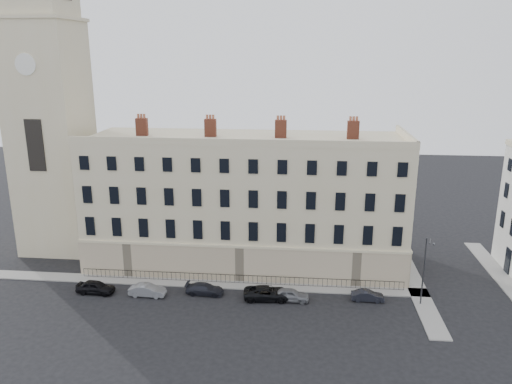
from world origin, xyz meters
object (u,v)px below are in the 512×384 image
at_px(car_d, 267,293).
at_px(streetlamp, 424,269).
at_px(car_c, 205,289).
at_px(car_a, 96,287).
at_px(car_f, 368,296).
at_px(car_e, 290,295).
at_px(car_b, 148,290).

height_order(car_d, streetlamp, streetlamp).
bearing_deg(car_c, car_d, -91.55).
relative_size(car_a, car_f, 1.21).
distance_m(car_e, car_f, 7.80).
height_order(car_c, car_e, car_e).
relative_size(car_b, car_c, 0.95).
bearing_deg(car_c, car_f, -86.87).
xyz_separation_m(car_c, car_e, (8.92, -0.58, 0.07)).
relative_size(car_d, car_e, 1.27).
height_order(car_a, car_f, car_a).
xyz_separation_m(car_d, streetlamp, (15.34, 0.22, 3.26)).
bearing_deg(streetlamp, car_f, -167.02).
relative_size(car_a, car_d, 0.83).
distance_m(car_b, car_d, 12.37).
relative_size(car_a, car_c, 1.01).
bearing_deg(car_a, car_c, -82.36).
xyz_separation_m(car_c, car_d, (6.56, -0.47, 0.09)).
distance_m(car_b, streetlamp, 27.90).
xyz_separation_m(car_a, car_f, (28.07, 1.06, -0.14)).
bearing_deg(car_f, car_b, 92.54).
xyz_separation_m(car_b, car_e, (14.72, 0.39, 0.03)).
xyz_separation_m(car_a, car_d, (17.94, 0.42, -0.01)).
relative_size(car_b, car_d, 0.78).
relative_size(car_e, car_f, 1.15).
distance_m(car_f, streetlamp, 6.23).
height_order(car_b, car_f, car_b).
bearing_deg(streetlamp, car_c, -163.13).
bearing_deg(car_b, car_f, -85.58).
distance_m(car_a, car_f, 28.09).
distance_m(car_b, car_c, 5.88).
xyz_separation_m(car_c, streetlamp, (21.89, -0.25, 3.36)).
relative_size(car_c, car_f, 1.21).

